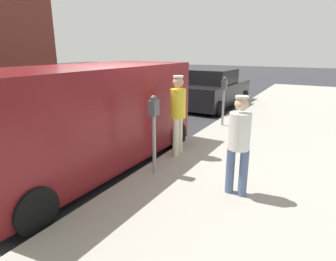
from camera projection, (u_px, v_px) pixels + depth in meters
ground_plane at (122, 156)px, 6.76m from camera, size 80.00×80.00×0.00m
sidewalk_slab at (276, 186)px, 5.11m from camera, size 5.00×32.00×0.15m
parking_meter_near at (154, 122)px, 5.21m from camera, size 0.14×0.18×1.52m
parking_meter_far at (224, 93)px, 8.68m from camera, size 0.14×0.18×1.52m
pedestrian_in_white at (239, 140)px, 4.45m from camera, size 0.36×0.34×1.64m
pedestrian_in_yellow at (178, 110)px, 6.21m from camera, size 0.34×0.36×1.78m
parked_van at (89, 115)px, 5.82m from camera, size 2.23×5.25×2.15m
parked_sedan_ahead at (214, 90)px, 12.36m from camera, size 2.11×4.48×1.65m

